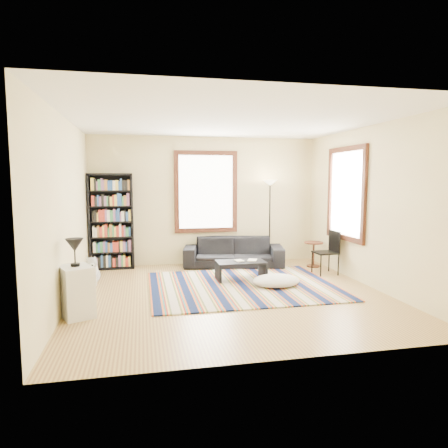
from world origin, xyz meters
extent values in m
cube|color=tan|center=(0.00, 0.00, -0.05)|extent=(5.00, 5.00, 0.10)
cube|color=white|center=(0.00, 0.00, 2.85)|extent=(5.00, 5.00, 0.10)
cube|color=beige|center=(0.00, 2.55, 1.40)|extent=(5.00, 0.10, 2.80)
cube|color=beige|center=(0.00, -2.55, 1.40)|extent=(5.00, 0.10, 2.80)
cube|color=beige|center=(-2.55, 0.00, 1.40)|extent=(0.10, 5.00, 2.80)
cube|color=beige|center=(2.55, 0.00, 1.40)|extent=(0.10, 5.00, 2.80)
cube|color=white|center=(0.00, 2.47, 1.60)|extent=(1.20, 0.06, 1.60)
cube|color=white|center=(2.47, 0.80, 1.60)|extent=(0.06, 1.20, 1.60)
cube|color=#0B163A|center=(0.31, 0.40, 0.01)|extent=(3.22, 2.58, 0.02)
imported|color=black|center=(0.53, 2.05, 0.31)|extent=(2.25, 1.24, 0.62)
cube|color=black|center=(-2.03, 2.32, 1.00)|extent=(0.90, 0.30, 2.00)
cube|color=black|center=(0.39, 0.82, 0.18)|extent=(1.01, 0.76, 0.36)
imported|color=beige|center=(0.29, 0.82, 0.37)|extent=(0.21, 0.17, 0.02)
imported|color=beige|center=(0.54, 0.87, 0.37)|extent=(0.24, 0.27, 0.02)
ellipsoid|color=beige|center=(0.89, 0.25, 0.11)|extent=(0.92, 0.74, 0.21)
cylinder|color=#442011|center=(2.20, 1.62, 0.27)|extent=(0.40, 0.40, 0.54)
cube|color=black|center=(2.15, 0.96, 0.43)|extent=(0.44, 0.42, 0.86)
cube|color=silver|center=(-2.30, -0.65, 0.35)|extent=(0.55, 0.61, 0.70)
camera|label=1|loc=(-1.40, -6.26, 1.87)|focal=32.00mm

